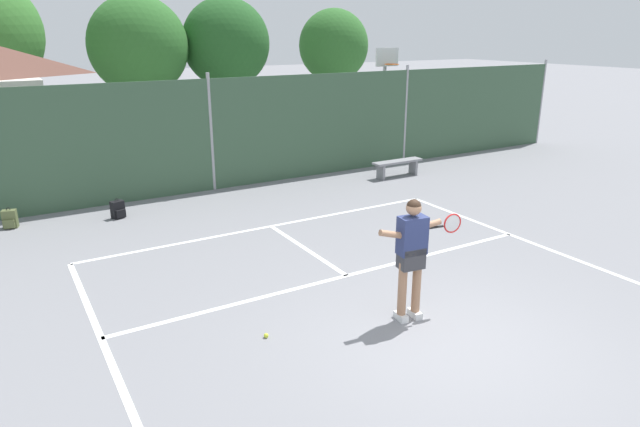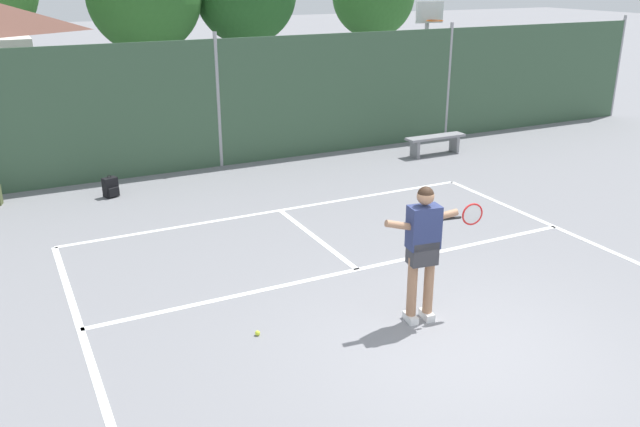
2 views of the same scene
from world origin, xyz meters
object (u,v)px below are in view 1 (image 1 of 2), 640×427
Objects in this scene: tennis_ball at (266,335)px; tennis_player at (412,249)px; backpack_olive at (10,219)px; backpack_black at (118,210)px; basketball_hoop at (385,86)px; courtside_bench at (398,165)px.

tennis_player is at bearing -15.57° from tennis_ball.
tennis_ball is at bearing -68.06° from backpack_olive.
tennis_player is 4.01× the size of backpack_black.
backpack_olive is at bearing 122.86° from tennis_player.
tennis_ball is 6.53m from backpack_black.
basketball_hoop is 12.19m from backpack_olive.
tennis_player is at bearing -57.14° from backpack_olive.
tennis_ball is at bearing -139.15° from courtside_bench.
tennis_player is (-6.90, -9.84, -1.20)m from basketball_hoop.
tennis_player is at bearing -125.05° from basketball_hoop.
backpack_black is at bearing 95.69° from tennis_ball.
backpack_black is 7.89m from courtside_bench.
basketball_hoop reaches higher than courtside_bench.
backpack_black is 0.29× the size of courtside_bench.
tennis_ball is 0.04× the size of courtside_bench.
tennis_ball is (-2.07, 0.58, -1.08)m from tennis_player.
courtside_bench reaches higher than backpack_olive.
basketball_hoop is 12.08m from tennis_player.
tennis_player is at bearing -127.07° from courtside_bench.
backpack_black reaches higher than tennis_ball.
basketball_hoop is at bearing 59.93° from courtside_bench.
tennis_player reaches higher than tennis_ball.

